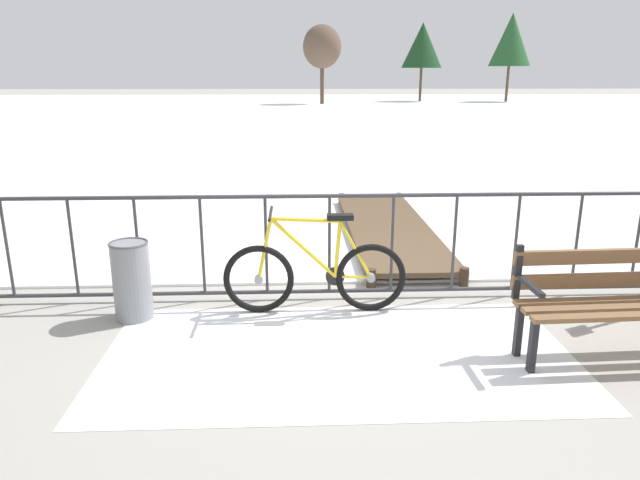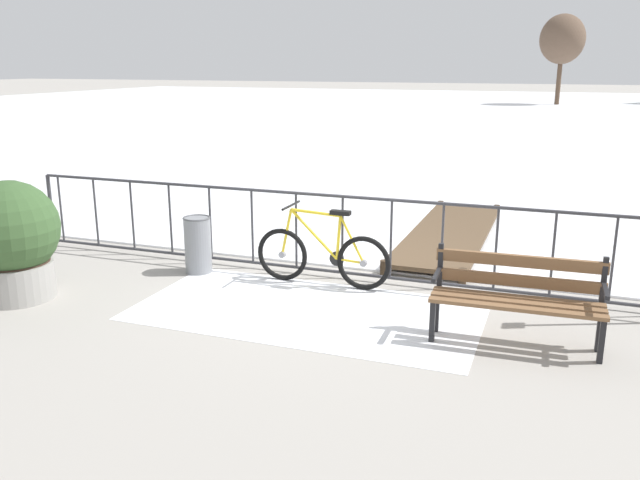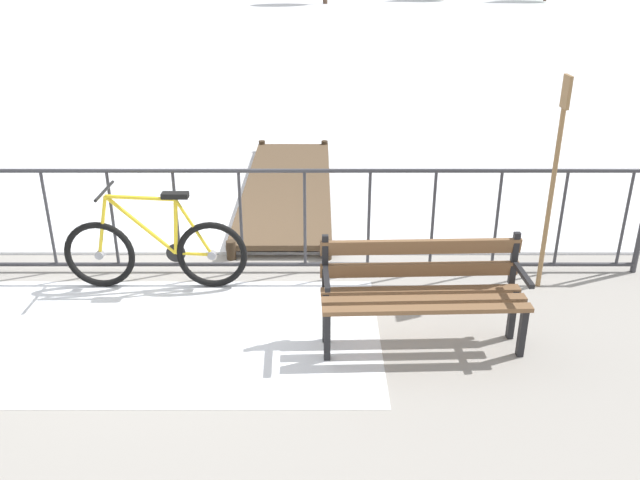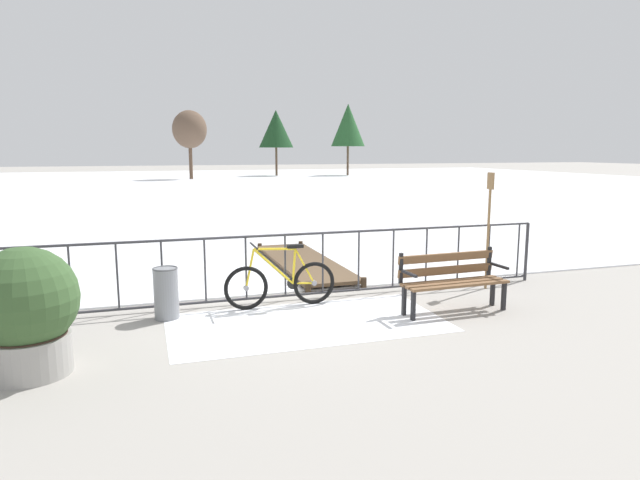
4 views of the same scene
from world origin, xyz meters
The scene contains 8 objects.
ground_plane centered at (0.00, 0.00, 0.00)m, with size 160.00×160.00×0.00m, color #9E9991.
frozen_pond centered at (0.00, 28.40, 0.01)m, with size 80.00×56.00×0.03m, color white.
snow_patch centered at (0.00, -1.20, 0.00)m, with size 3.75×1.94×0.01m, color white.
railing_fence centered at (0.00, 0.00, 0.56)m, with size 9.06×0.06×1.07m.
bicycle_near_railing centered at (-0.15, -0.31, 0.37)m, with size 1.71×0.52×0.97m.
park_bench centered at (2.19, -1.28, 0.51)m, with size 1.62×0.54×0.89m.
oar_upright centered at (3.46, -0.30, 1.14)m, with size 0.04×0.16×1.98m.
wooden_dock centered at (0.96, 2.28, 0.12)m, with size 1.10×4.05×0.20m.
Camera 3 is at (1.38, -5.89, 2.91)m, focal length 37.00 mm.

